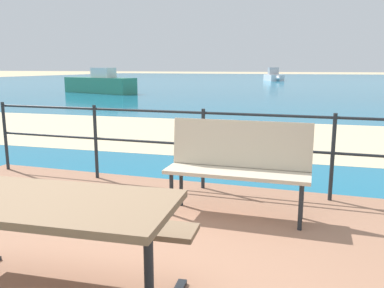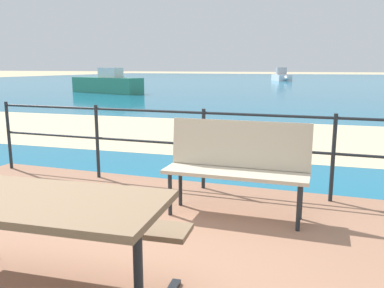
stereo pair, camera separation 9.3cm
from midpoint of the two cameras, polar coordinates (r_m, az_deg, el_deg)
sea_water at (r=42.15m, az=17.45°, el=8.49°), size 90.00×90.00×0.01m
beach_strip at (r=8.89m, az=10.07°, el=1.06°), size 54.15×6.94×0.01m
picnic_table at (r=2.41m, az=-23.48°, el=-11.38°), size 1.81×1.45×0.78m
park_bench at (r=3.93m, az=7.18°, el=-2.35°), size 1.41×0.44×0.94m
railing_fence at (r=4.74m, az=2.23°, el=0.88°), size 5.94×0.04×0.97m
boat_mid at (r=44.99m, az=12.84°, el=9.42°), size 2.54×3.77×1.44m
boat_far at (r=24.01m, az=-12.25°, el=8.43°), size 5.44×2.55×1.46m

